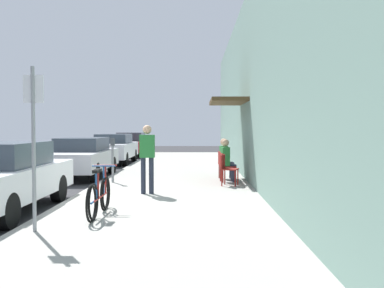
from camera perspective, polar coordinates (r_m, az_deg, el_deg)
The scene contains 16 objects.
ground_plane at distance 10.53m, azimuth -15.85°, elevation -7.49°, with size 60.00×60.00×0.00m, color #2D2D30.
sidewalk_slab at distance 12.09m, azimuth -2.75°, elevation -5.86°, with size 4.50×32.00×0.12m, color #9E9B93.
building_facade at distance 12.14m, azimuth 8.70°, elevation 7.88°, with size 1.40×32.00×5.93m.
parked_car_1 at distance 15.51m, azimuth -14.53°, elevation -1.66°, with size 1.80×4.40×1.40m.
parked_car_2 at distance 21.05m, azimuth -10.45°, elevation -0.55°, with size 1.80×4.40×1.43m.
parked_car_3 at distance 26.42m, azimuth -8.15°, elevation 0.01°, with size 1.80×4.40×1.44m.
parking_meter at distance 12.92m, azimuth -10.56°, elevation -1.69°, with size 0.12×0.10×1.32m.
street_sign at distance 7.15m, azimuth -20.43°, elevation 1.09°, with size 0.32×0.06×2.60m.
bicycle_0 at distance 8.26m, azimuth -12.18°, elevation -6.77°, with size 0.46×1.71×0.90m.
bicycle_1 at distance 8.13m, azimuth -12.43°, elevation -6.91°, with size 0.46×1.71×0.90m.
cafe_chair_0 at distance 12.08m, azimuth 4.72°, elevation -3.18°, with size 0.55×0.55×0.87m.
cafe_chair_1 at distance 12.87m, azimuth 4.46°, elevation -2.85°, with size 0.50×0.50×0.87m.
seated_patron_1 at distance 12.87m, azimuth 4.73°, elevation -1.99°, with size 0.46×0.40×1.29m.
cafe_chair_2 at distance 13.63m, azimuth 4.25°, elevation -2.56°, with size 0.50×0.50×0.87m.
seated_patron_2 at distance 13.63m, azimuth 4.50°, elevation -1.75°, with size 0.46×0.40×1.29m.
pedestrian_standing at distance 10.57m, azimuth -6.01°, elevation -1.27°, with size 0.36×0.22×1.70m.
Camera 1 is at (2.98, -9.95, 1.77)m, focal length 39.89 mm.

